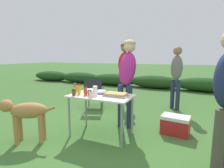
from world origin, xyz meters
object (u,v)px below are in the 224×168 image
object	(u,v)px
food_tray	(116,95)
plate_stack	(90,91)
standing_person_in_red_jacket	(127,71)
mayo_bottle	(91,94)
mixing_bowl	(101,92)
paper_cup_stack	(95,91)
camp_chair_green_behind_table	(94,92)
hot_sauce_bottle	(85,90)
standing_person_in_gray_fleece	(125,66)
dog	(26,113)
folding_table	(101,99)
standing_person_with_beanie	(176,72)
mustard_bottle	(79,89)
cooler_box	(175,125)
beer_bottle	(74,91)
ketchup_bottle	(89,92)
spice_jar	(75,89)

from	to	relation	value
food_tray	plate_stack	distance (m)	0.60
standing_person_in_red_jacket	mayo_bottle	bearing A→B (deg)	-111.77
mixing_bowl	paper_cup_stack	distance (m)	0.19
camp_chair_green_behind_table	hot_sauce_bottle	bearing A→B (deg)	-86.19
mixing_bowl	standing_person_in_gray_fleece	bearing A→B (deg)	97.69
standing_person_in_gray_fleece	dog	distance (m)	2.98
folding_table	standing_person_with_beanie	bearing A→B (deg)	64.00
mustard_bottle	standing_person_with_beanie	world-z (taller)	standing_person_with_beanie
mixing_bowl	camp_chair_green_behind_table	size ratio (longest dim) A/B	0.26
plate_stack	standing_person_in_red_jacket	bearing A→B (deg)	40.90
standing_person_in_red_jacket	mustard_bottle	bearing A→B (deg)	-131.23
paper_cup_stack	mustard_bottle	xyz separation A→B (m)	(-0.31, -0.04, 0.01)
dog	cooler_box	distance (m)	2.61
beer_bottle	standing_person_with_beanie	world-z (taller)	standing_person_with_beanie
mixing_bowl	beer_bottle	bearing A→B (deg)	-136.58
folding_table	standing_person_in_red_jacket	distance (m)	0.84
standing_person_in_red_jacket	standing_person_with_beanie	world-z (taller)	standing_person_in_red_jacket
mustard_bottle	mixing_bowl	bearing A→B (deg)	35.06
hot_sauce_bottle	ketchup_bottle	bearing A→B (deg)	-6.60
plate_stack	hot_sauce_bottle	distance (m)	0.30
standing_person_with_beanie	standing_person_in_gray_fleece	distance (m)	1.41
mixing_bowl	standing_person_in_red_jacket	distance (m)	0.71
folding_table	mixing_bowl	xyz separation A→B (m)	(-0.07, 0.12, 0.11)
hot_sauce_bottle	spice_jar	size ratio (longest dim) A/B	0.95
mustard_bottle	beer_bottle	xyz separation A→B (m)	(-0.03, -0.11, -0.03)
folding_table	mustard_bottle	size ratio (longest dim) A/B	5.40
standing_person_in_gray_fleece	beer_bottle	bearing A→B (deg)	-112.38
hot_sauce_bottle	camp_chair_green_behind_table	distance (m)	1.66
mayo_bottle	standing_person_in_red_jacket	world-z (taller)	standing_person_in_red_jacket
beer_bottle	hot_sauce_bottle	bearing A→B (deg)	26.80
spice_jar	standing_person_in_gray_fleece	distance (m)	2.23
spice_jar	dog	size ratio (longest dim) A/B	0.24
mustard_bottle	mayo_bottle	xyz separation A→B (m)	(0.31, -0.12, -0.03)
standing_person_in_red_jacket	dog	xyz separation A→B (m)	(-1.26, -1.37, -0.62)
mixing_bowl	hot_sauce_bottle	bearing A→B (deg)	-125.41
hot_sauce_bottle	camp_chair_green_behind_table	size ratio (longest dim) A/B	0.23
hot_sauce_bottle	standing_person_in_red_jacket	distance (m)	0.96
standing_person_in_red_jacket	standing_person_with_beanie	xyz separation A→B (m)	(0.82, 1.54, -0.11)
beer_bottle	camp_chair_green_behind_table	world-z (taller)	beer_bottle
food_tray	mustard_bottle	xyz separation A→B (m)	(-0.65, -0.14, 0.07)
food_tray	mayo_bottle	bearing A→B (deg)	-143.22
spice_jar	dog	bearing A→B (deg)	-130.45
spice_jar	mustard_bottle	bearing A→B (deg)	-7.35
folding_table	food_tray	size ratio (longest dim) A/B	2.71
standing_person_in_red_jacket	paper_cup_stack	bearing A→B (deg)	-115.82
folding_table	spice_jar	size ratio (longest dim) A/B	5.56
folding_table	hot_sauce_bottle	size ratio (longest dim) A/B	5.87
paper_cup_stack	dog	xyz separation A→B (m)	(-0.93, -0.65, -0.32)
folding_table	standing_person_in_gray_fleece	xyz separation A→B (m)	(-0.33, 2.11, 0.46)
mustard_bottle	beer_bottle	size ratio (longest dim) A/B	1.35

